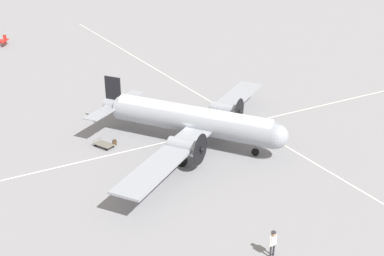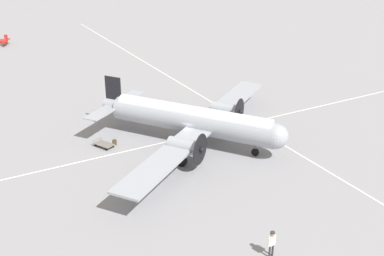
{
  "view_description": "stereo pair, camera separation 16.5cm",
  "coord_description": "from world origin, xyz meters",
  "px_view_note": "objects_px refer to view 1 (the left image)",
  "views": [
    {
      "loc": [
        20.41,
        36.45,
        19.94
      ],
      "look_at": [
        0.0,
        0.0,
        1.54
      ],
      "focal_mm": 45.0,
      "sensor_mm": 36.0,
      "label": 1
    },
    {
      "loc": [
        20.26,
        36.53,
        19.94
      ],
      "look_at": [
        0.0,
        0.0,
        1.54
      ],
      "focal_mm": 45.0,
      "sensor_mm": 36.0,
      "label": 2
    }
  ],
  "objects_px": {
    "airliner_main": "(196,120)",
    "baggage_cart": "(104,144)",
    "crew_foreground": "(273,241)",
    "suitcase_near_door": "(115,143)"
  },
  "relations": [
    {
      "from": "baggage_cart",
      "to": "suitcase_near_door",
      "type": "bearing_deg",
      "value": 60.18
    },
    {
      "from": "airliner_main",
      "to": "baggage_cart",
      "type": "bearing_deg",
      "value": -149.39
    },
    {
      "from": "crew_foreground",
      "to": "baggage_cart",
      "type": "relative_size",
      "value": 0.86
    },
    {
      "from": "suitcase_near_door",
      "to": "airliner_main",
      "type": "bearing_deg",
      "value": 153.57
    },
    {
      "from": "suitcase_near_door",
      "to": "baggage_cart",
      "type": "bearing_deg",
      "value": -4.39
    },
    {
      "from": "airliner_main",
      "to": "baggage_cart",
      "type": "height_order",
      "value": "airliner_main"
    },
    {
      "from": "suitcase_near_door",
      "to": "baggage_cart",
      "type": "height_order",
      "value": "suitcase_near_door"
    },
    {
      "from": "crew_foreground",
      "to": "suitcase_near_door",
      "type": "xyz_separation_m",
      "value": [
        2.9,
        -20.38,
        -0.92
      ]
    },
    {
      "from": "crew_foreground",
      "to": "suitcase_near_door",
      "type": "height_order",
      "value": "crew_foreground"
    },
    {
      "from": "airliner_main",
      "to": "crew_foreground",
      "type": "bearing_deg",
      "value": -48.82
    }
  ]
}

